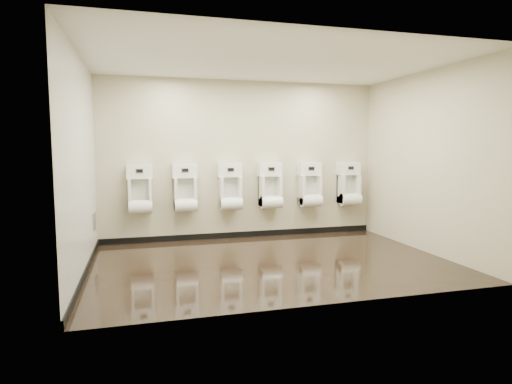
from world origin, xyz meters
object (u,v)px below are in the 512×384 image
(urinal_0, at_px, (140,193))
(urinal_1, at_px, (185,191))
(urinal_2, at_px, (230,190))
(urinal_5, at_px, (349,187))
(urinal_3, at_px, (270,189))
(access_panel, at_px, (94,221))
(urinal_4, at_px, (310,188))

(urinal_0, height_order, urinal_1, same)
(urinal_2, distance_m, urinal_5, 2.30)
(urinal_5, bearing_deg, urinal_2, 180.00)
(urinal_3, xyz_separation_m, urinal_5, (1.56, 0.00, 0.00))
(access_panel, relative_size, urinal_4, 0.31)
(urinal_1, bearing_deg, urinal_3, 0.00)
(urinal_0, relative_size, urinal_4, 1.00)
(urinal_0, bearing_deg, urinal_1, 0.00)
(urinal_1, xyz_separation_m, urinal_2, (0.79, 0.00, 0.00))
(urinal_2, bearing_deg, urinal_1, 180.00)
(urinal_2, bearing_deg, urinal_5, 0.00)
(urinal_5, bearing_deg, urinal_1, 180.00)
(urinal_0, distance_m, urinal_3, 2.27)
(urinal_2, relative_size, urinal_5, 1.00)
(access_panel, bearing_deg, urinal_2, 10.40)
(access_panel, relative_size, urinal_2, 0.31)
(urinal_0, relative_size, urinal_3, 1.00)
(urinal_4, bearing_deg, urinal_5, 0.00)
(access_panel, bearing_deg, urinal_1, 15.87)
(urinal_3, relative_size, urinal_4, 1.00)
(urinal_2, relative_size, urinal_3, 1.00)
(urinal_3, bearing_deg, urinal_0, 180.00)
(access_panel, bearing_deg, urinal_3, 7.84)
(urinal_1, height_order, urinal_4, same)
(urinal_3, relative_size, urinal_5, 1.00)
(urinal_2, xyz_separation_m, urinal_5, (2.30, 0.00, 0.00))
(urinal_0, bearing_deg, access_panel, -149.43)
(urinal_4, bearing_deg, access_panel, -173.76)
(access_panel, bearing_deg, urinal_0, 30.57)
(access_panel, distance_m, urinal_3, 3.01)
(urinal_0, bearing_deg, urinal_3, 0.00)
(urinal_1, bearing_deg, urinal_2, 0.00)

